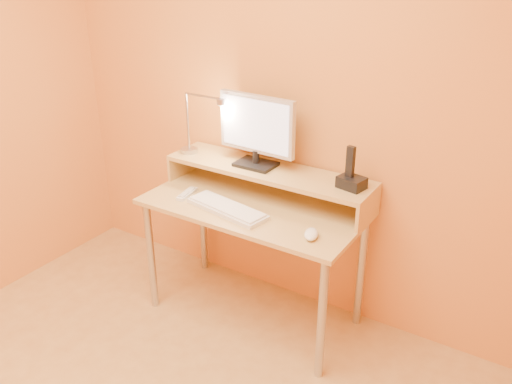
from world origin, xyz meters
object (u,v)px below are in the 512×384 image
Objects in this scene: monitor_panel at (257,124)px; keyboard at (227,209)px; phone_dock at (352,183)px; mouse at (311,234)px; lamp_base at (189,150)px; remote_control at (187,194)px.

monitor_panel reaches higher than keyboard.
phone_dock is at bearing 1.79° from monitor_panel.
phone_dock reaches higher than keyboard.
mouse is (0.50, -0.02, 0.01)m from keyboard.
lamp_base reaches higher than keyboard.
remote_control is (-0.30, -0.26, -0.39)m from monitor_panel.
phone_dock reaches higher than lamp_base.
remote_control is at bearing -177.19° from keyboard.
keyboard is at bearing -87.35° from monitor_panel.
remote_control is (-0.87, -0.25, -0.18)m from phone_dock.
mouse is at bearing -89.90° from phone_dock.
monitor_panel is 4.66× the size of lamp_base.
keyboard is at bearing -141.40° from phone_dock.
monitor_panel is 3.58× the size of phone_dock.
lamp_base is 1.00m from mouse.
phone_dock is 0.36m from mouse.
phone_dock is (0.57, -0.01, -0.21)m from monitor_panel.
lamp_base reaches higher than remote_control.
monitor_panel reaches higher than phone_dock.
mouse is (0.95, -0.28, -0.15)m from lamp_base.
remote_control is at bearing -55.84° from lamp_base.
keyboard is 0.51m from mouse.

